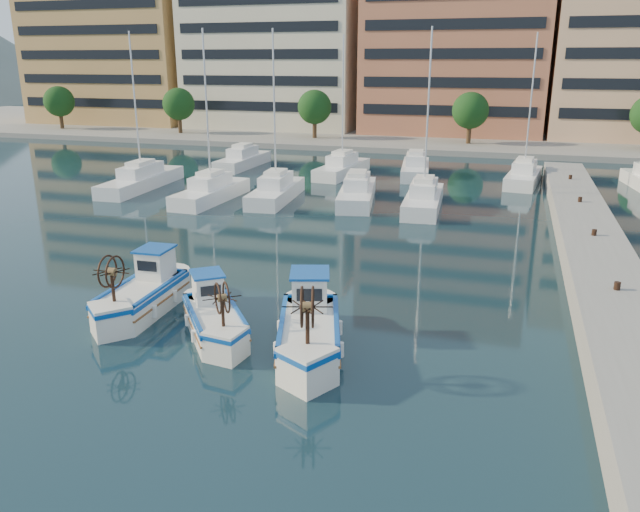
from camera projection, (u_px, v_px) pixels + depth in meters
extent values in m
plane|color=#172F3D|center=(237.00, 340.00, 22.12)|extent=(300.00, 300.00, 0.00)
cube|color=gray|center=(608.00, 287.00, 25.60)|extent=(3.00, 60.00, 1.20)
cube|color=gray|center=(445.00, 132.00, 83.12)|extent=(180.00, 40.00, 0.60)
cube|color=tan|center=(116.00, 38.00, 91.02)|extent=(24.00, 14.00, 24.00)
cube|color=black|center=(86.00, 36.00, 84.64)|extent=(22.08, 0.12, 21.60)
cube|color=beige|center=(277.00, 48.00, 84.49)|extent=(23.00, 14.00, 21.00)
cube|color=black|center=(257.00, 47.00, 78.10)|extent=(21.16, 0.12, 18.90)
cube|color=#C16D4B|center=(458.00, 30.00, 77.17)|extent=(22.00, 14.00, 25.00)
cube|color=black|center=(452.00, 27.00, 70.79)|extent=(20.24, 0.12, 22.50)
cylinder|color=#3F2B19|center=(62.00, 122.00, 84.43)|extent=(0.50, 0.50, 3.00)
sphere|color=#1A4719|center=(59.00, 101.00, 83.62)|extent=(4.00, 4.00, 4.00)
cylinder|color=#3F2B19|center=(180.00, 126.00, 79.40)|extent=(0.50, 0.50, 3.00)
sphere|color=#1A4719|center=(179.00, 104.00, 78.59)|extent=(4.00, 4.00, 4.00)
cylinder|color=#3F2B19|center=(315.00, 130.00, 74.37)|extent=(0.50, 0.50, 3.00)
sphere|color=#1A4719|center=(315.00, 107.00, 73.56)|extent=(4.00, 4.00, 4.00)
cylinder|color=#3F2B19|center=(469.00, 135.00, 69.33)|extent=(0.50, 0.50, 3.00)
sphere|color=#1A4719|center=(470.00, 110.00, 68.52)|extent=(4.00, 4.00, 4.00)
cube|color=white|center=(142.00, 182.00, 48.15)|extent=(2.76, 10.15, 1.00)
cylinder|color=silver|center=(136.00, 109.00, 46.50)|extent=(0.12, 0.12, 11.00)
cube|color=white|center=(211.00, 194.00, 43.87)|extent=(2.50, 8.15, 1.00)
cylinder|color=silver|center=(207.00, 114.00, 42.21)|extent=(0.12, 0.12, 11.00)
cube|color=white|center=(276.00, 193.00, 44.06)|extent=(2.87, 8.24, 1.00)
cylinder|color=silver|center=(274.00, 114.00, 42.40)|extent=(0.12, 0.12, 11.00)
cube|color=white|center=(357.00, 195.00, 43.65)|extent=(3.62, 8.89, 1.00)
cube|color=white|center=(423.00, 201.00, 41.56)|extent=(2.71, 8.44, 1.00)
cylinder|color=silver|center=(428.00, 117.00, 39.90)|extent=(0.12, 0.12, 11.00)
cube|color=white|center=(243.00, 162.00, 57.79)|extent=(2.35, 8.26, 1.00)
cube|color=white|center=(342.00, 170.00, 53.53)|extent=(3.13, 8.29, 1.00)
cylinder|color=silver|center=(343.00, 104.00, 51.88)|extent=(0.12, 0.12, 11.00)
cube|color=white|center=(415.00, 170.00, 53.53)|extent=(3.26, 8.63, 1.00)
cube|color=white|center=(523.00, 178.00, 49.69)|extent=(3.03, 7.69, 1.00)
cylinder|color=silver|center=(530.00, 108.00, 48.04)|extent=(0.12, 0.12, 11.00)
cube|color=white|center=(142.00, 300.00, 24.40)|extent=(2.03, 4.38, 1.08)
cube|color=#0C46A1|center=(141.00, 290.00, 24.28)|extent=(2.09, 4.52, 0.16)
cube|color=blue|center=(142.00, 291.00, 24.30)|extent=(1.60, 3.94, 0.06)
cube|color=white|center=(156.00, 263.00, 25.21)|extent=(1.18, 1.38, 1.13)
cube|color=#0C46A1|center=(154.00, 249.00, 25.02)|extent=(1.34, 1.54, 0.08)
cylinder|color=#331E14|center=(113.00, 288.00, 22.36)|extent=(0.12, 0.12, 1.19)
cylinder|color=brown|center=(111.00, 272.00, 22.17)|extent=(0.34, 0.30, 0.29)
torus|color=#331E14|center=(107.00, 271.00, 22.20)|extent=(0.12, 1.20, 1.20)
torus|color=#331E14|center=(115.00, 272.00, 22.13)|extent=(0.12, 1.20, 1.20)
cube|color=white|center=(215.00, 323.00, 22.35)|extent=(3.63, 4.06, 0.96)
cube|color=#0C46A1|center=(214.00, 314.00, 22.24)|extent=(3.74, 4.18, 0.15)
cube|color=blue|center=(215.00, 315.00, 22.26)|extent=(3.11, 3.54, 0.05)
cube|color=white|center=(208.00, 287.00, 23.04)|extent=(1.52, 1.56, 1.01)
cube|color=#0C46A1|center=(207.00, 273.00, 22.88)|extent=(1.71, 1.75, 0.07)
cylinder|color=#331E14|center=(223.00, 314.00, 20.57)|extent=(0.11, 0.11, 1.06)
cylinder|color=brown|center=(222.00, 298.00, 20.40)|extent=(0.39, 0.38, 0.26)
torus|color=#331E14|center=(218.00, 298.00, 20.36)|extent=(0.70, 0.89, 1.07)
torus|color=#331E14|center=(226.00, 297.00, 20.45)|extent=(0.70, 0.89, 1.07)
cube|color=white|center=(309.00, 337.00, 21.06)|extent=(3.20, 4.95, 1.14)
cube|color=#0C46A1|center=(309.00, 325.00, 20.93)|extent=(3.29, 5.10, 0.17)
cube|color=blue|center=(309.00, 327.00, 20.95)|extent=(2.65, 4.39, 0.07)
cube|color=white|center=(310.00, 290.00, 21.96)|extent=(1.56, 1.70, 1.20)
cube|color=#0C46A1|center=(310.00, 273.00, 21.76)|extent=(1.76, 1.91, 0.09)
cylinder|color=#331E14|center=(308.00, 328.00, 18.83)|extent=(0.13, 0.13, 1.26)
cylinder|color=brown|center=(307.00, 307.00, 18.62)|extent=(0.42, 0.39, 0.31)
torus|color=#331E14|center=(302.00, 307.00, 18.63)|extent=(0.44, 1.24, 1.28)
torus|color=#331E14|center=(313.00, 307.00, 18.62)|extent=(0.44, 1.24, 1.28)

